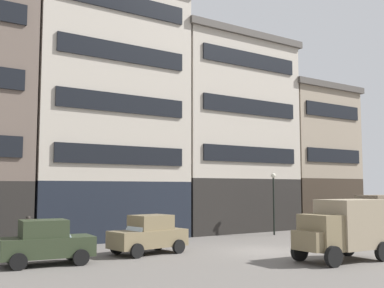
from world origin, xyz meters
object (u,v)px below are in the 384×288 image
(delivery_truck_far, at_px, (343,228))
(sedan_parked_curb, at_px, (46,242))
(sedan_dark, at_px, (149,234))
(streetlamp_curbside, at_px, (274,195))
(pedestrian_officer, at_px, (28,234))
(fire_hydrant_curbside, at_px, (327,225))
(draft_horse, at_px, (362,222))

(delivery_truck_far, height_order, sedan_parked_curb, delivery_truck_far)
(delivery_truck_far, xyz_separation_m, sedan_parked_curb, (-10.97, 6.11, -0.51))
(delivery_truck_far, relative_size, sedan_dark, 1.15)
(streetlamp_curbside, bearing_deg, sedan_parked_curb, -167.09)
(delivery_truck_far, relative_size, pedestrian_officer, 2.47)
(sedan_dark, bearing_deg, fire_hydrant_curbside, 11.55)
(delivery_truck_far, xyz_separation_m, fire_hydrant_curbside, (10.99, 10.09, -1.00))
(pedestrian_officer, relative_size, streetlamp_curbside, 0.44)
(delivery_truck_far, distance_m, sedan_parked_curb, 12.57)
(draft_horse, bearing_deg, pedestrian_officer, 156.66)
(sedan_dark, distance_m, fire_hydrant_curbside, 17.25)
(delivery_truck_far, xyz_separation_m, pedestrian_officer, (-10.79, 9.57, -0.44))
(sedan_dark, bearing_deg, streetlamp_curbside, 15.94)
(pedestrian_officer, bearing_deg, delivery_truck_far, -41.57)
(sedan_parked_curb, xyz_separation_m, fire_hydrant_curbside, (21.96, 3.98, -0.49))
(delivery_truck_far, distance_m, fire_hydrant_curbside, 14.95)
(sedan_dark, bearing_deg, sedan_parked_curb, -174.11)
(sedan_dark, distance_m, pedestrian_officer, 5.69)
(sedan_dark, relative_size, pedestrian_officer, 2.15)
(draft_horse, xyz_separation_m, sedan_dark, (-10.93, 3.89, -0.36))
(draft_horse, height_order, pedestrian_officer, draft_horse)
(fire_hydrant_curbside, bearing_deg, delivery_truck_far, -137.44)
(delivery_truck_far, relative_size, sedan_parked_curb, 1.15)
(draft_horse, relative_size, pedestrian_officer, 1.31)
(draft_horse, xyz_separation_m, pedestrian_officer, (-15.81, 6.82, -0.29))
(draft_horse, height_order, sedan_parked_curb, draft_horse)
(pedestrian_officer, bearing_deg, sedan_parked_curb, -93.03)
(sedan_parked_curb, distance_m, pedestrian_officer, 3.46)
(delivery_truck_far, height_order, pedestrian_officer, delivery_truck_far)
(sedan_parked_curb, distance_m, fire_hydrant_curbside, 22.32)
(sedan_dark, distance_m, sedan_parked_curb, 5.09)
(draft_horse, distance_m, sedan_parked_curb, 16.35)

